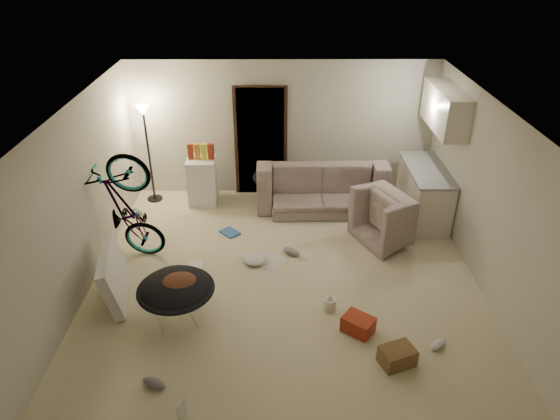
{
  "coord_description": "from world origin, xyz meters",
  "views": [
    {
      "loc": [
        -0.09,
        -5.63,
        4.4
      ],
      "look_at": [
        -0.06,
        0.6,
        0.91
      ],
      "focal_mm": 32.0,
      "sensor_mm": 36.0,
      "label": 1
    }
  ],
  "objects_px": {
    "floor_lamp": "(146,133)",
    "bicycle": "(130,231)",
    "sofa": "(321,188)",
    "juicer": "(330,304)",
    "mini_fridge": "(203,181)",
    "drink_case_b": "(358,324)",
    "saucer_chair": "(177,295)",
    "tv_box": "(114,275)",
    "kitchen_counter": "(424,194)",
    "armchair": "(397,220)",
    "drink_case_a": "(397,356)"
  },
  "relations": [
    {
      "from": "floor_lamp",
      "to": "bicycle",
      "type": "distance_m",
      "value": 2.1
    },
    {
      "from": "floor_lamp",
      "to": "sofa",
      "type": "xyz_separation_m",
      "value": [
        3.09,
        -0.2,
        -0.97
      ]
    },
    {
      "from": "juicer",
      "to": "mini_fridge",
      "type": "bearing_deg",
      "value": 124.03
    },
    {
      "from": "bicycle",
      "to": "juicer",
      "type": "xyz_separation_m",
      "value": [
        2.89,
        -1.21,
        -0.39
      ]
    },
    {
      "from": "drink_case_b",
      "to": "juicer",
      "type": "relative_size",
      "value": 1.54
    },
    {
      "from": "sofa",
      "to": "saucer_chair",
      "type": "height_order",
      "value": "saucer_chair"
    },
    {
      "from": "saucer_chair",
      "to": "tv_box",
      "type": "height_order",
      "value": "tv_box"
    },
    {
      "from": "kitchen_counter",
      "to": "saucer_chair",
      "type": "xyz_separation_m",
      "value": [
        -3.8,
        -2.69,
        -0.03
      ]
    },
    {
      "from": "floor_lamp",
      "to": "drink_case_b",
      "type": "bearing_deg",
      "value": -47.02
    },
    {
      "from": "tv_box",
      "to": "drink_case_b",
      "type": "distance_m",
      "value": 3.29
    },
    {
      "from": "kitchen_counter",
      "to": "tv_box",
      "type": "distance_m",
      "value": 5.22
    },
    {
      "from": "saucer_chair",
      "to": "juicer",
      "type": "distance_m",
      "value": 1.99
    },
    {
      "from": "kitchen_counter",
      "to": "drink_case_b",
      "type": "height_order",
      "value": "kitchen_counter"
    },
    {
      "from": "sofa",
      "to": "kitchen_counter",
      "type": "bearing_deg",
      "value": 164.81
    },
    {
      "from": "armchair",
      "to": "juicer",
      "type": "relative_size",
      "value": 4.05
    },
    {
      "from": "armchair",
      "to": "saucer_chair",
      "type": "height_order",
      "value": "saucer_chair"
    },
    {
      "from": "floor_lamp",
      "to": "tv_box",
      "type": "distance_m",
      "value": 3.01
    },
    {
      "from": "tv_box",
      "to": "juicer",
      "type": "height_order",
      "value": "tv_box"
    },
    {
      "from": "bicycle",
      "to": "mini_fridge",
      "type": "xyz_separation_m",
      "value": [
        0.84,
        1.83,
        -0.05
      ]
    },
    {
      "from": "saucer_chair",
      "to": "juicer",
      "type": "relative_size",
      "value": 4.03
    },
    {
      "from": "bicycle",
      "to": "juicer",
      "type": "relative_size",
      "value": 7.64
    },
    {
      "from": "tv_box",
      "to": "drink_case_b",
      "type": "relative_size",
      "value": 2.96
    },
    {
      "from": "floor_lamp",
      "to": "saucer_chair",
      "type": "relative_size",
      "value": 1.86
    },
    {
      "from": "tv_box",
      "to": "sofa",
      "type": "bearing_deg",
      "value": 30.22
    },
    {
      "from": "floor_lamp",
      "to": "drink_case_b",
      "type": "distance_m",
      "value": 5.0
    },
    {
      "from": "drink_case_b",
      "to": "floor_lamp",
      "type": "bearing_deg",
      "value": 169.62
    },
    {
      "from": "floor_lamp",
      "to": "kitchen_counter",
      "type": "distance_m",
      "value": 4.95
    },
    {
      "from": "sofa",
      "to": "drink_case_a",
      "type": "bearing_deg",
      "value": 98.04
    },
    {
      "from": "juicer",
      "to": "drink_case_a",
      "type": "bearing_deg",
      "value": -53.84
    },
    {
      "from": "saucer_chair",
      "to": "drink_case_a",
      "type": "xyz_separation_m",
      "value": [
        2.65,
        -0.75,
        -0.3
      ]
    },
    {
      "from": "saucer_chair",
      "to": "juicer",
      "type": "height_order",
      "value": "saucer_chair"
    },
    {
      "from": "armchair",
      "to": "mini_fridge",
      "type": "relative_size",
      "value": 1.13
    },
    {
      "from": "drink_case_b",
      "to": "saucer_chair",
      "type": "bearing_deg",
      "value": -148.79
    },
    {
      "from": "mini_fridge",
      "to": "saucer_chair",
      "type": "bearing_deg",
      "value": -89.0
    },
    {
      "from": "armchair",
      "to": "drink_case_a",
      "type": "bearing_deg",
      "value": 142.23
    },
    {
      "from": "tv_box",
      "to": "drink_case_b",
      "type": "bearing_deg",
      "value": -23.67
    },
    {
      "from": "floor_lamp",
      "to": "drink_case_a",
      "type": "bearing_deg",
      "value": -47.98
    },
    {
      "from": "floor_lamp",
      "to": "mini_fridge",
      "type": "height_order",
      "value": "floor_lamp"
    },
    {
      "from": "kitchen_counter",
      "to": "drink_case_a",
      "type": "relative_size",
      "value": 3.89
    },
    {
      "from": "floor_lamp",
      "to": "tv_box",
      "type": "bearing_deg",
      "value": -87.99
    },
    {
      "from": "sofa",
      "to": "juicer",
      "type": "xyz_separation_m",
      "value": [
        -0.09,
        -2.94,
        -0.24
      ]
    },
    {
      "from": "saucer_chair",
      "to": "drink_case_b",
      "type": "xyz_separation_m",
      "value": [
        2.28,
        -0.22,
        -0.3
      ]
    },
    {
      "from": "floor_lamp",
      "to": "drink_case_a",
      "type": "relative_size",
      "value": 4.69
    },
    {
      "from": "floor_lamp",
      "to": "juicer",
      "type": "height_order",
      "value": "floor_lamp"
    },
    {
      "from": "floor_lamp",
      "to": "sofa",
      "type": "distance_m",
      "value": 3.24
    },
    {
      "from": "mini_fridge",
      "to": "sofa",
      "type": "bearing_deg",
      "value": -3.31
    },
    {
      "from": "armchair",
      "to": "saucer_chair",
      "type": "relative_size",
      "value": 1.0
    },
    {
      "from": "bicycle",
      "to": "sofa",
      "type": "bearing_deg",
      "value": -53.55
    },
    {
      "from": "saucer_chair",
      "to": "drink_case_b",
      "type": "height_order",
      "value": "saucer_chair"
    },
    {
      "from": "kitchen_counter",
      "to": "juicer",
      "type": "bearing_deg",
      "value": -126.4
    }
  ]
}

